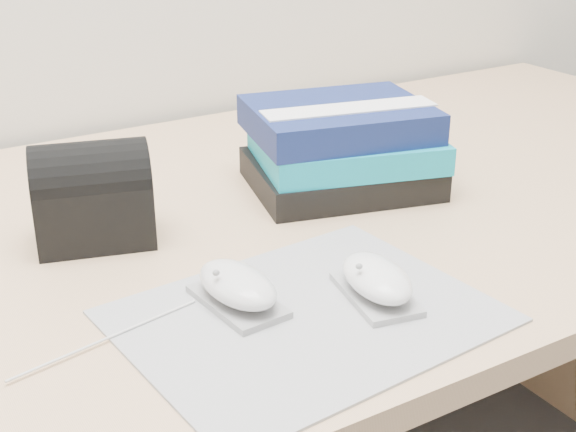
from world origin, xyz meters
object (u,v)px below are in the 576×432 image
desk (286,330)px  book_stack (342,147)px  pouch (93,195)px  mouse_rear (237,287)px  mouse_front (377,281)px

desk → book_stack: (0.05, -0.05, 0.29)m
desk → pouch: pouch is taller
desk → pouch: (-0.28, -0.05, 0.29)m
pouch → book_stack: bearing=-1.2°
mouse_rear → mouse_front: bearing=-25.2°
mouse_rear → pouch: pouch is taller
mouse_rear → pouch: bearing=107.5°
mouse_rear → pouch: size_ratio=0.74×
desk → mouse_front: (-0.09, -0.32, 0.26)m
mouse_rear → mouse_front: size_ratio=0.97×
desk → mouse_rear: 0.42m
book_stack → desk: bearing=135.2°
mouse_front → pouch: 0.33m
pouch → mouse_front: bearing=-55.1°
desk → pouch: 0.41m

